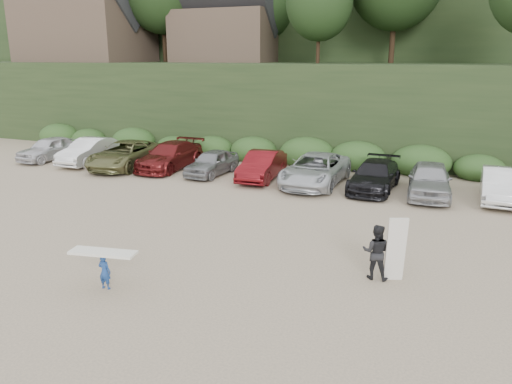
% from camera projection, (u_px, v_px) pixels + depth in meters
% --- Properties ---
extents(ground, '(120.00, 120.00, 0.00)m').
position_uv_depth(ground, '(249.00, 253.00, 16.97)').
color(ground, tan).
rests_on(ground, ground).
extents(hillside_backdrop, '(90.00, 41.50, 28.00)m').
position_uv_depth(hillside_backdrop, '(397.00, 3.00, 46.20)').
color(hillside_backdrop, black).
rests_on(hillside_backdrop, ground).
extents(parked_cars, '(36.44, 6.42, 1.65)m').
position_uv_depth(parked_cars, '(312.00, 170.00, 25.82)').
color(parked_cars, silver).
rests_on(parked_cars, ground).
extents(child_surfer, '(1.99, 0.88, 1.15)m').
position_uv_depth(child_surfer, '(104.00, 263.00, 14.18)').
color(child_surfer, navy).
rests_on(child_surfer, ground).
extents(adult_surfer, '(1.30, 0.67, 2.00)m').
position_uv_depth(adult_surfer, '(378.00, 252.00, 14.82)').
color(adult_surfer, black).
rests_on(adult_surfer, ground).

